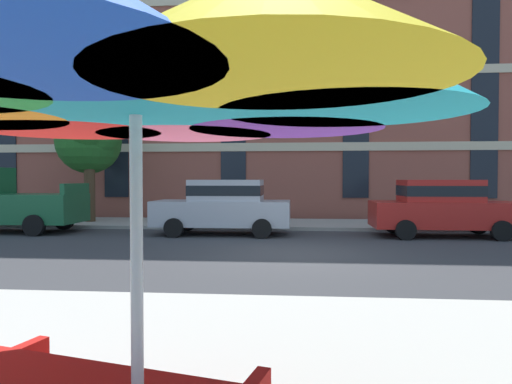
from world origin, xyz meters
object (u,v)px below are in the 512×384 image
Objects in this scene: sedan_silver at (224,205)px; patio_umbrella at (135,75)px; street_tree_left at (91,139)px; sedan_red at (442,206)px.

patio_umbrella is (1.61, -12.70, 1.34)m from sedan_silver.
street_tree_left is 1.49× the size of patio_umbrella.
street_tree_left is 17.52m from patio_umbrella.
patio_umbrella is (7.49, -15.80, -1.14)m from street_tree_left.
sedan_red is 1.41× the size of patio_umbrella.
sedan_silver is 7.10m from street_tree_left.
street_tree_left reaches higher than patio_umbrella.
street_tree_left reaches higher than sedan_silver.
sedan_silver is 1.41× the size of patio_umbrella.
sedan_silver and sedan_red have the same top height.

